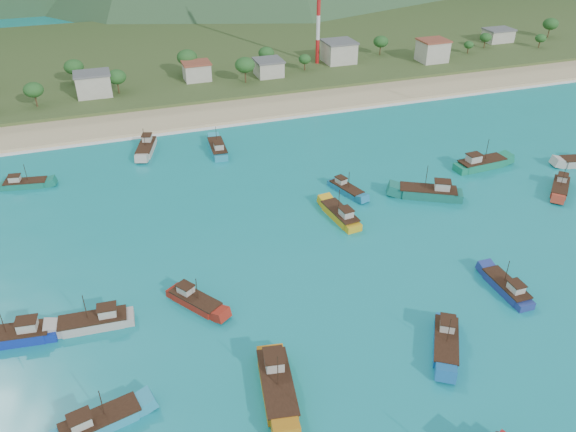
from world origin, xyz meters
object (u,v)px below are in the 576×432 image
object	(u,v)px
boat_9	(560,188)
boat_20	(346,190)
boat_11	(95,322)
boat_16	(25,184)
boat_26	(14,336)
boat_13	(277,385)
boat_14	(446,343)
boat_22	(218,149)
boat_5	(99,423)
boat_3	(195,301)
boat_17	(507,288)
boat_12	(146,148)
boat_2	(340,215)
boat_15	(481,164)
boat_21	(429,193)

from	to	relation	value
boat_9	boat_20	bearing A→B (deg)	27.75
boat_11	boat_16	xyz separation A→B (m)	(-11.66, 47.99, -0.14)
boat_26	boat_13	bearing A→B (deg)	-115.58
boat_14	boat_22	xyz separation A→B (m)	(-15.39, 71.34, 0.04)
boat_5	boat_20	bearing A→B (deg)	117.23
boat_9	boat_14	distance (m)	55.37
boat_3	boat_9	bearing A→B (deg)	153.35
boat_5	boat_16	size ratio (longest dim) A/B	1.11
boat_5	boat_9	bearing A→B (deg)	94.47
boat_3	boat_5	size ratio (longest dim) A/B	0.88
boat_17	boat_22	bearing A→B (deg)	115.94
boat_12	boat_17	world-z (taller)	boat_12
boat_2	boat_9	size ratio (longest dim) A/B	1.19
boat_15	boat_21	xyz separation A→B (m)	(-17.51, -7.70, 0.05)
boat_21	boat_26	distance (m)	77.10
boat_2	boat_5	bearing A→B (deg)	-150.11
boat_21	boat_3	bearing A→B (deg)	137.49
boat_3	boat_21	distance (m)	53.15
boat_11	boat_12	distance (m)	59.17
boat_15	boat_11	bearing A→B (deg)	-76.59
boat_2	boat_14	xyz separation A→B (m)	(0.30, -35.13, -0.00)
boat_14	boat_20	xyz separation A→B (m)	(4.88, 44.24, -0.17)
boat_15	boat_16	world-z (taller)	boat_15
boat_5	boat_14	bearing A→B (deg)	74.77
boat_5	boat_12	world-z (taller)	boat_12
boat_21	boat_22	distance (m)	49.13
boat_16	boat_14	bearing A→B (deg)	49.43
boat_14	boat_15	distance (m)	58.05
boat_22	boat_26	xyz separation A→B (m)	(-40.26, -50.99, 0.03)
boat_15	boat_16	bearing A→B (deg)	-107.27
boat_20	boat_26	size ratio (longest dim) A/B	0.81
boat_13	boat_5	bearing A→B (deg)	5.06
boat_2	boat_22	xyz separation A→B (m)	(-15.09, 36.21, 0.03)
boat_13	boat_20	size ratio (longest dim) A/B	1.40
boat_20	boat_26	bearing A→B (deg)	4.74
boat_3	boat_12	world-z (taller)	boat_12
boat_17	boat_21	distance (m)	30.00
boat_15	boat_22	size ratio (longest dim) A/B	1.12
boat_13	boat_20	distance (m)	52.73
boat_22	boat_26	distance (m)	64.97
boat_9	boat_22	bearing A→B (deg)	12.58
boat_3	boat_14	bearing A→B (deg)	112.56
boat_3	boat_9	world-z (taller)	boat_9
boat_3	boat_20	world-z (taller)	boat_3
boat_11	boat_12	world-z (taller)	boat_12
boat_12	boat_26	world-z (taller)	boat_26
boat_13	boat_21	distance (m)	57.12
boat_11	boat_14	xyz separation A→B (m)	(45.01, -19.72, -0.01)
boat_15	boat_5	bearing A→B (deg)	-66.03
boat_3	boat_13	distance (m)	20.66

